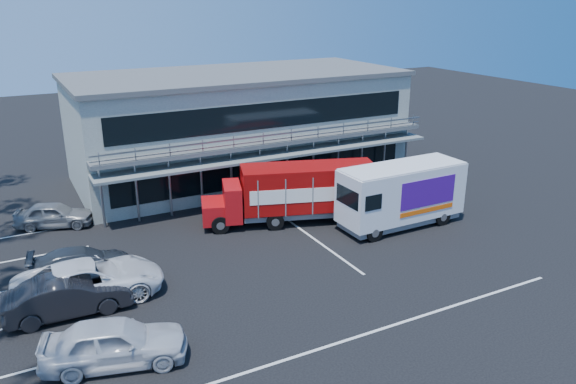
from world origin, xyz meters
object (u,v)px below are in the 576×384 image
white_van (401,194)px  parked_car_a (115,342)px  red_truck (297,192)px  parked_car_b (68,296)px

white_van → parked_car_a: (-16.66, -5.40, -1.02)m
white_van → parked_car_a: 17.54m
red_truck → parked_car_a: size_ratio=2.01×
parked_car_b → parked_car_a: bearing=-165.3°
white_van → parked_car_b: bearing=-176.6°
white_van → parked_car_a: bearing=-162.6°
red_truck → parked_car_a: (-11.86, -8.61, -0.95)m
white_van → parked_car_b: 17.72m
white_van → parked_car_b: white_van is taller
red_truck → white_van: 5.77m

